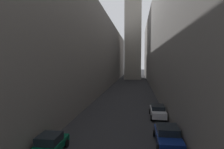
{
  "coord_description": "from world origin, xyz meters",
  "views": [
    {
      "loc": [
        1.94,
        0.15,
        6.71
      ],
      "look_at": [
        0.0,
        14.48,
        5.77
      ],
      "focal_mm": 30.49,
      "sensor_mm": 36.0,
      "label": 1
    }
  ],
  "objects_px": {
    "clock_tower": "(133,2)",
    "parked_car_left_second": "(49,145)",
    "parked_car_right_far": "(158,111)",
    "parked_car_right_third": "(168,135)"
  },
  "relations": [
    {
      "from": "clock_tower",
      "to": "parked_car_right_third",
      "type": "relative_size",
      "value": 12.77
    },
    {
      "from": "parked_car_left_second",
      "to": "parked_car_right_far",
      "type": "xyz_separation_m",
      "value": [
        8.8,
        10.63,
        0.06
      ]
    },
    {
      "from": "clock_tower",
      "to": "parked_car_left_second",
      "type": "bearing_deg",
      "value": -93.94
    },
    {
      "from": "parked_car_right_far",
      "to": "clock_tower",
      "type": "bearing_deg",
      "value": 4.72
    },
    {
      "from": "clock_tower",
      "to": "parked_car_left_second",
      "type": "height_order",
      "value": "clock_tower"
    },
    {
      "from": "clock_tower",
      "to": "parked_car_left_second",
      "type": "distance_m",
      "value": 70.61
    },
    {
      "from": "parked_car_right_third",
      "to": "parked_car_right_far",
      "type": "bearing_deg",
      "value": 0.0
    },
    {
      "from": "parked_car_left_second",
      "to": "parked_car_right_third",
      "type": "distance_m",
      "value": 9.26
    },
    {
      "from": "clock_tower",
      "to": "parked_car_left_second",
      "type": "relative_size",
      "value": 14.49
    },
    {
      "from": "parked_car_left_second",
      "to": "parked_car_right_third",
      "type": "xyz_separation_m",
      "value": [
        8.8,
        2.9,
        0.04
      ]
    }
  ]
}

